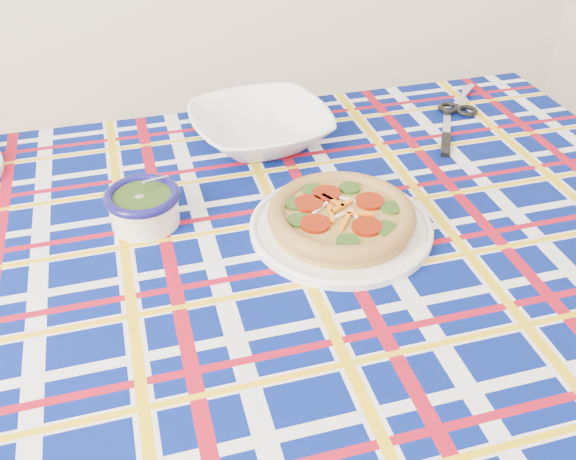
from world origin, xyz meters
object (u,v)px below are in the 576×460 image
object	(u,v)px
pesto_bowl	(143,204)
serving_bowl	(261,127)
dining_table	(251,277)
main_focaccia_plate	(341,216)

from	to	relation	value
pesto_bowl	serving_bowl	size ratio (longest dim) A/B	0.46
dining_table	serving_bowl	size ratio (longest dim) A/B	5.86
serving_bowl	pesto_bowl	bearing A→B (deg)	-142.11
dining_table	serving_bowl	xyz separation A→B (m)	(0.12, 0.34, 0.12)
dining_table	main_focaccia_plate	distance (m)	0.20
main_focaccia_plate	serving_bowl	bearing A→B (deg)	96.27
main_focaccia_plate	pesto_bowl	xyz separation A→B (m)	(-0.33, 0.14, 0.01)
pesto_bowl	dining_table	bearing A→B (deg)	-35.63
main_focaccia_plate	serving_bowl	xyz separation A→B (m)	(-0.04, 0.36, 0.00)
main_focaccia_plate	serving_bowl	size ratio (longest dim) A/B	1.13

